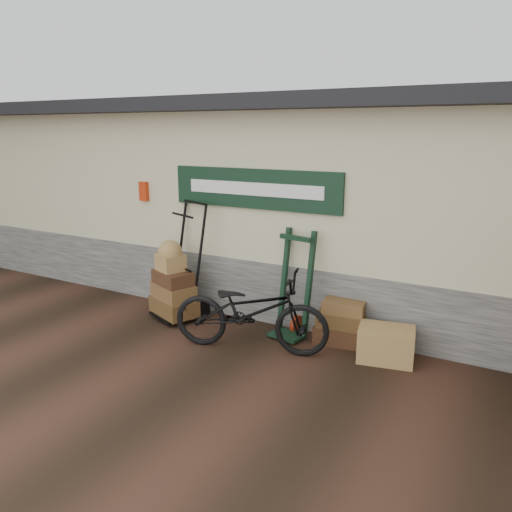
{
  "coord_description": "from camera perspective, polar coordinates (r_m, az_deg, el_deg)",
  "views": [
    {
      "loc": [
        3.1,
        -5.07,
        2.74
      ],
      "look_at": [
        -0.23,
        0.9,
        1.01
      ],
      "focal_mm": 35.0,
      "sensor_mm": 36.0,
      "label": 1
    }
  ],
  "objects": [
    {
      "name": "green_barrow",
      "position": [
        6.71,
        4.39,
        -3.27
      ],
      "size": [
        0.6,
        0.53,
        1.46
      ],
      "primitive_type": null,
      "rotation": [
        0.0,
        0.0,
        -0.18
      ],
      "color": "black",
      "rests_on": "ground"
    },
    {
      "name": "ground",
      "position": [
        6.54,
        -2.09,
        -10.57
      ],
      "size": [
        80.0,
        80.0,
        0.0
      ],
      "primitive_type": "plane",
      "color": "black",
      "rests_on": "ground"
    },
    {
      "name": "bicycle",
      "position": [
        6.3,
        -0.64,
        -5.83
      ],
      "size": [
        1.19,
        2.12,
        1.17
      ],
      "primitive_type": "imported",
      "rotation": [
        0.0,
        0.0,
        1.83
      ],
      "color": "black",
      "rests_on": "ground"
    },
    {
      "name": "porter_trolley",
      "position": [
        7.44,
        -8.22,
        -0.4
      ],
      "size": [
        1.07,
        0.95,
        1.77
      ],
      "primitive_type": null,
      "rotation": [
        0.0,
        0.0,
        -0.39
      ],
      "color": "black",
      "rests_on": "ground"
    },
    {
      "name": "station_building",
      "position": [
        8.48,
        7.46,
        6.45
      ],
      "size": [
        14.4,
        4.1,
        3.2
      ],
      "color": "#4C4C47",
      "rests_on": "ground"
    },
    {
      "name": "wicker_hamper",
      "position": [
        6.35,
        14.63,
        -9.72
      ],
      "size": [
        0.73,
        0.55,
        0.43
      ],
      "primitive_type": "cube",
      "rotation": [
        0.0,
        0.0,
        0.2
      ],
      "color": "brown",
      "rests_on": "ground"
    },
    {
      "name": "suitcase_stack",
      "position": [
        6.72,
        9.72,
        -7.36
      ],
      "size": [
        0.72,
        0.5,
        0.59
      ],
      "primitive_type": null,
      "rotation": [
        0.0,
        0.0,
        0.13
      ],
      "color": "#381B11",
      "rests_on": "ground"
    }
  ]
}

